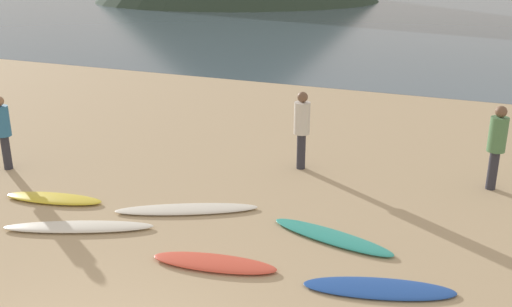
{
  "coord_description": "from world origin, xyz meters",
  "views": [
    {
      "loc": [
        3.66,
        -3.36,
        4.36
      ],
      "look_at": [
        -0.67,
        6.64,
        0.6
      ],
      "focal_mm": 39.87,
      "sensor_mm": 36.0,
      "label": 1
    }
  ],
  "objects_px": {
    "person_2": "(302,124)",
    "surfboard_4": "(331,237)",
    "surfboard_0": "(54,198)",
    "person_1": "(3,127)",
    "surfboard_2": "(187,209)",
    "person_0": "(497,141)",
    "surfboard_5": "(379,288)",
    "surfboard_1": "(79,227)",
    "surfboard_3": "(214,263)"
  },
  "relations": [
    {
      "from": "person_2",
      "to": "surfboard_1",
      "type": "bearing_deg",
      "value": 3.37
    },
    {
      "from": "surfboard_2",
      "to": "surfboard_5",
      "type": "distance_m",
      "value": 3.95
    },
    {
      "from": "surfboard_3",
      "to": "person_0",
      "type": "bearing_deg",
      "value": 42.62
    },
    {
      "from": "surfboard_1",
      "to": "person_1",
      "type": "relative_size",
      "value": 1.57
    },
    {
      "from": "person_1",
      "to": "person_2",
      "type": "relative_size",
      "value": 0.95
    },
    {
      "from": "person_1",
      "to": "surfboard_5",
      "type": "bearing_deg",
      "value": 4.17
    },
    {
      "from": "surfboard_4",
      "to": "person_2",
      "type": "distance_m",
      "value": 3.46
    },
    {
      "from": "surfboard_3",
      "to": "person_2",
      "type": "height_order",
      "value": "person_2"
    },
    {
      "from": "surfboard_2",
      "to": "surfboard_3",
      "type": "bearing_deg",
      "value": -75.94
    },
    {
      "from": "surfboard_4",
      "to": "surfboard_1",
      "type": "bearing_deg",
      "value": -148.38
    },
    {
      "from": "surfboard_0",
      "to": "surfboard_5",
      "type": "distance_m",
      "value": 6.34
    },
    {
      "from": "surfboard_1",
      "to": "surfboard_2",
      "type": "relative_size",
      "value": 0.98
    },
    {
      "from": "surfboard_4",
      "to": "person_2",
      "type": "relative_size",
      "value": 1.28
    },
    {
      "from": "surfboard_1",
      "to": "surfboard_3",
      "type": "distance_m",
      "value": 2.67
    },
    {
      "from": "surfboard_2",
      "to": "person_0",
      "type": "height_order",
      "value": "person_0"
    },
    {
      "from": "surfboard_2",
      "to": "person_2",
      "type": "height_order",
      "value": "person_2"
    },
    {
      "from": "surfboard_3",
      "to": "surfboard_5",
      "type": "distance_m",
      "value": 2.43
    },
    {
      "from": "person_1",
      "to": "surfboard_3",
      "type": "bearing_deg",
      "value": -2.63
    },
    {
      "from": "surfboard_5",
      "to": "person_1",
      "type": "xyz_separation_m",
      "value": [
        -8.43,
        1.59,
        0.93
      ]
    },
    {
      "from": "surfboard_2",
      "to": "surfboard_3",
      "type": "relative_size",
      "value": 1.35
    },
    {
      "from": "surfboard_1",
      "to": "person_0",
      "type": "height_order",
      "value": "person_0"
    },
    {
      "from": "surfboard_2",
      "to": "surfboard_5",
      "type": "relative_size",
      "value": 1.24
    },
    {
      "from": "person_2",
      "to": "surfboard_4",
      "type": "bearing_deg",
      "value": 61.27
    },
    {
      "from": "surfboard_5",
      "to": "person_2",
      "type": "relative_size",
      "value": 1.23
    },
    {
      "from": "surfboard_3",
      "to": "surfboard_5",
      "type": "relative_size",
      "value": 0.91
    },
    {
      "from": "surfboard_5",
      "to": "surfboard_1",
      "type": "bearing_deg",
      "value": 164.99
    },
    {
      "from": "surfboard_3",
      "to": "person_0",
      "type": "relative_size",
      "value": 1.13
    },
    {
      "from": "surfboard_5",
      "to": "person_2",
      "type": "xyz_separation_m",
      "value": [
        -2.59,
        4.15,
        0.98
      ]
    },
    {
      "from": "surfboard_1",
      "to": "person_1",
      "type": "xyz_separation_m",
      "value": [
        -3.36,
        1.73,
        0.91
      ]
    },
    {
      "from": "person_0",
      "to": "surfboard_3",
      "type": "bearing_deg",
      "value": -63.16
    },
    {
      "from": "surfboard_0",
      "to": "surfboard_2",
      "type": "bearing_deg",
      "value": 1.22
    },
    {
      "from": "surfboard_1",
      "to": "person_2",
      "type": "height_order",
      "value": "person_2"
    },
    {
      "from": "surfboard_4",
      "to": "surfboard_3",
      "type": "bearing_deg",
      "value": -118.97
    },
    {
      "from": "surfboard_3",
      "to": "surfboard_1",
      "type": "bearing_deg",
      "value": 166.32
    },
    {
      "from": "surfboard_1",
      "to": "surfboard_3",
      "type": "bearing_deg",
      "value": -27.96
    },
    {
      "from": "surfboard_1",
      "to": "surfboard_4",
      "type": "relative_size",
      "value": 1.16
    },
    {
      "from": "person_0",
      "to": "person_1",
      "type": "distance_m",
      "value": 10.15
    },
    {
      "from": "surfboard_5",
      "to": "surfboard_4",
      "type": "bearing_deg",
      "value": 113.83
    },
    {
      "from": "surfboard_0",
      "to": "surfboard_4",
      "type": "relative_size",
      "value": 0.89
    },
    {
      "from": "surfboard_1",
      "to": "surfboard_2",
      "type": "bearing_deg",
      "value": 21.49
    },
    {
      "from": "surfboard_5",
      "to": "person_1",
      "type": "height_order",
      "value": "person_1"
    },
    {
      "from": "surfboard_1",
      "to": "surfboard_4",
      "type": "bearing_deg",
      "value": -5.84
    },
    {
      "from": "surfboard_5",
      "to": "person_1",
      "type": "relative_size",
      "value": 1.29
    },
    {
      "from": "surfboard_3",
      "to": "person_2",
      "type": "distance_m",
      "value": 4.56
    },
    {
      "from": "surfboard_4",
      "to": "person_0",
      "type": "height_order",
      "value": "person_0"
    },
    {
      "from": "surfboard_0",
      "to": "person_1",
      "type": "xyz_separation_m",
      "value": [
        -2.13,
        0.96,
        0.91
      ]
    },
    {
      "from": "surfboard_2",
      "to": "person_0",
      "type": "relative_size",
      "value": 1.52
    },
    {
      "from": "surfboard_5",
      "to": "person_2",
      "type": "bearing_deg",
      "value": 105.27
    },
    {
      "from": "surfboard_0",
      "to": "surfboard_3",
      "type": "relative_size",
      "value": 1.01
    },
    {
      "from": "surfboard_2",
      "to": "surfboard_5",
      "type": "xyz_separation_m",
      "value": [
        3.76,
        -1.22,
        -0.01
      ]
    }
  ]
}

